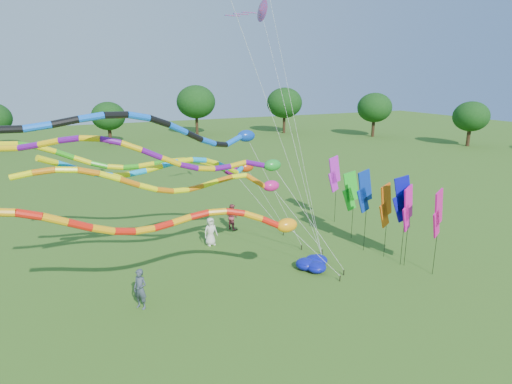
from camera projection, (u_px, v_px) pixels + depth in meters
name	position (u px, v px, depth m)	size (l,w,h in m)	color
ground	(325.00, 306.00, 18.78)	(160.00, 160.00, 0.00)	#2E5717
tree_ring	(338.00, 177.00, 18.54)	(114.54, 115.41, 9.65)	#382314
tube_kite_red	(198.00, 222.00, 17.57)	(13.95, 1.27, 6.10)	black
tube_kite_orange	(192.00, 182.00, 19.57)	(14.41, 1.51, 6.97)	black
tube_kite_purple	(181.00, 158.00, 17.78)	(14.27, 2.70, 8.18)	black
tube_kite_blue	(163.00, 131.00, 16.93)	(15.36, 4.51, 9.26)	black
tube_kite_cyan	(189.00, 167.00, 21.31)	(13.42, 4.71, 7.30)	black
tube_kite_green	(158.00, 163.00, 23.10)	(14.62, 1.80, 7.36)	black
delta_kite_high_c	(261.00, 11.00, 24.38)	(3.21, 6.41, 14.39)	black
banner_pole_violet	(334.00, 174.00, 28.55)	(1.15, 0.30, 4.66)	black
banner_pole_magenta_b	(438.00, 214.00, 20.74)	(1.10, 0.52, 4.56)	black
banner_pole_blue_a	(364.00, 191.00, 23.71)	(1.16, 0.19, 4.83)	black
banner_pole_green	(351.00, 191.00, 25.73)	(1.16, 0.22, 4.31)	black
banner_pole_magenta_a	(408.00, 209.00, 21.79)	(1.10, 0.51, 4.49)	black
banner_pole_orange	(386.00, 206.00, 22.93)	(1.14, 0.39, 4.29)	black
banner_pole_blue_b	(402.00, 199.00, 21.88)	(1.15, 0.33, 4.93)	black
blue_nylon_heap	(317.00, 263.00, 22.48)	(1.05, 1.73, 0.57)	#0B1296
person_a	(211.00, 231.00, 25.32)	(0.83, 0.54, 1.70)	beige
person_b	(140.00, 289.00, 18.41)	(0.66, 0.43, 1.81)	#38414E
person_c	(232.00, 217.00, 27.97)	(0.83, 0.64, 1.70)	#953642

